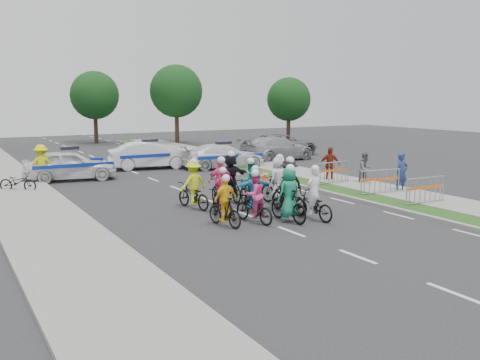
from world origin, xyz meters
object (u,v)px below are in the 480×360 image
police_car_2 (224,156)px  barrier_2 (333,174)px  tree_2 (289,99)px  rider_5 (254,192)px  police_car_1 (150,155)px  tree_4 (95,95)px  rider_1 (289,200)px  civilian_suv (281,145)px  rider_9 (220,188)px  rider_4 (288,191)px  rider_7 (278,185)px  marshal_hiviz (41,164)px  civilian_sedan (277,149)px  barrier_0 (425,192)px  rider_0 (313,202)px  spectator_2 (330,165)px  rider_8 (250,188)px  spectator_1 (365,169)px  spectator_0 (401,173)px  rider_3 (225,206)px  police_car_0 (70,165)px  rider_10 (193,189)px  rider_11 (230,180)px  rider_2 (254,203)px  cone_0 (265,176)px  rider_6 (222,199)px  cone_1 (255,162)px  parked_bike (18,182)px

police_car_2 → barrier_2: 8.07m
tree_2 → rider_5: bearing=-127.3°
police_car_1 → tree_4: tree_4 is taller
rider_1 → police_car_2: bearing=-112.8°
civilian_suv → tree_2: (6.19, 8.03, 3.08)m
rider_9 → tree_2: size_ratio=0.34×
rider_4 → rider_7: (0.46, 1.33, -0.02)m
rider_9 → marshal_hiviz: size_ratio=1.04×
rider_1 → civilian_sedan: (9.16, 14.45, 0.02)m
police_car_2 → civilian_suv: (6.70, 3.93, 0.06)m
marshal_hiviz → barrier_0: marshal_hiviz is taller
rider_0 → spectator_2: rider_0 is taller
rider_8 → civilian_suv: (10.95, 14.00, 0.06)m
rider_0 → rider_1: bearing=-15.5°
police_car_1 → spectator_1: spectator_1 is taller
civilian_suv → spectator_0: size_ratio=3.11×
rider_3 → police_car_0: (-2.18, 12.23, 0.10)m
police_car_2 → civilian_suv: 7.77m
police_car_1 → barrier_2: police_car_1 is taller
rider_3 → rider_9: rider_9 is taller
rider_7 → marshal_hiviz: (-7.03, 9.78, 0.17)m
rider_5 → tree_2: size_ratio=0.30×
rider_10 → tree_4: tree_4 is taller
rider_7 → rider_11: size_ratio=0.97×
rider_3 → barrier_0: size_ratio=0.86×
civilian_suv → marshal_hiviz: bearing=101.6°
civilian_sedan → rider_11: bearing=129.9°
marshal_hiviz → spectator_0: bearing=146.2°
rider_3 → police_car_2: (6.57, 12.41, 0.04)m
rider_2 → rider_9: bearing=-104.7°
rider_2 → tree_4: tree_4 is taller
rider_3 → rider_9: (1.29, 2.76, 0.08)m
rider_1 → civilian_sedan: 17.11m
rider_5 → spectator_0: spectator_0 is taller
rider_9 → marshal_hiviz: (-4.88, 9.09, 0.19)m
cone_0 → tree_2: size_ratio=0.12×
civilian_suv → tree_2: size_ratio=0.94×
rider_6 → rider_9: bearing=-110.7°
marshal_hiviz → police_car_0: bearing=-160.6°
rider_6 → barrier_2: size_ratio=0.87×
rider_5 → cone_1: bearing=-115.0°
rider_11 → rider_5: bearing=87.9°
rider_8 → rider_11: size_ratio=0.93×
rider_4 → parked_bike: 12.16m
rider_2 → civilian_suv: (12.19, 16.37, 0.08)m
rider_4 → barrier_0: size_ratio=1.02×
rider_7 → barrier_0: bearing=136.2°
rider_10 → rider_11: size_ratio=0.96×
rider_0 → tree_2: tree_2 is taller
rider_2 → rider_9: rider_9 is taller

